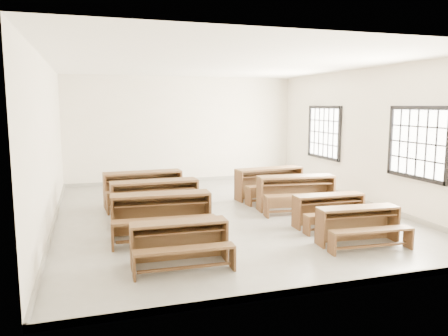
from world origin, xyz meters
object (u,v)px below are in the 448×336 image
object	(u,v)px
desk_set_4	(359,223)
desk_set_6	(297,190)
desk_set_7	(270,181)
desk_set_0	(180,240)
desk_set_5	(329,208)
desk_set_2	(155,197)
desk_set_3	(144,186)
desk_set_1	(162,212)

from	to	relation	value
desk_set_4	desk_set_6	world-z (taller)	desk_set_6
desk_set_4	desk_set_7	xyz separation A→B (m)	(0.01, 3.80, 0.09)
desk_set_6	desk_set_7	bearing A→B (deg)	100.52
desk_set_0	desk_set_6	size ratio (longest dim) A/B	0.80
desk_set_5	desk_set_6	bearing A→B (deg)	90.58
desk_set_2	desk_set_6	xyz separation A→B (m)	(3.14, -0.15, -0.02)
desk_set_3	desk_set_7	world-z (taller)	desk_set_3
desk_set_0	desk_set_4	world-z (taller)	desk_set_0
desk_set_7	desk_set_0	bearing A→B (deg)	-135.11
desk_set_0	desk_set_5	world-z (taller)	desk_set_0
desk_set_5	desk_set_0	bearing A→B (deg)	-159.54
desk_set_3	desk_set_5	xyz separation A→B (m)	(3.22, -2.85, -0.10)
desk_set_1	desk_set_7	size ratio (longest dim) A/B	0.99
desk_set_0	desk_set_3	world-z (taller)	desk_set_3
desk_set_0	desk_set_6	world-z (taller)	desk_set_6
desk_set_4	desk_set_6	bearing A→B (deg)	91.89
desk_set_2	desk_set_0	bearing A→B (deg)	-92.24
desk_set_1	desk_set_4	size ratio (longest dim) A/B	1.23
desk_set_0	desk_set_1	world-z (taller)	desk_set_1
desk_set_5	desk_set_6	distance (m)	1.41
desk_set_3	desk_set_6	size ratio (longest dim) A/B	1.02
desk_set_2	desk_set_6	world-z (taller)	desk_set_2
desk_set_1	desk_set_6	xyz separation A→B (m)	(3.22, 1.13, -0.01)
desk_set_3	desk_set_4	distance (m)	5.04
desk_set_2	desk_set_4	world-z (taller)	desk_set_2
desk_set_1	desk_set_3	size ratio (longest dim) A/B	0.98
desk_set_5	desk_set_6	xyz separation A→B (m)	(0.00, 1.41, 0.09)
desk_set_7	desk_set_6	bearing A→B (deg)	-92.13
desk_set_2	desk_set_4	bearing A→B (deg)	-42.51
desk_set_2	desk_set_5	world-z (taller)	desk_set_2
desk_set_5	desk_set_7	xyz separation A→B (m)	(-0.09, 2.69, 0.09)
desk_set_0	desk_set_6	xyz separation A→B (m)	(3.19, 2.55, 0.08)
desk_set_6	desk_set_7	size ratio (longest dim) A/B	1.00
desk_set_1	desk_set_6	bearing A→B (deg)	22.52
desk_set_0	desk_set_7	bearing A→B (deg)	52.87
desk_set_1	desk_set_6	world-z (taller)	desk_set_1
desk_set_6	desk_set_7	world-z (taller)	desk_set_7
desk_set_5	desk_set_7	size ratio (longest dim) A/B	0.77
desk_set_1	desk_set_5	xyz separation A→B (m)	(3.22, -0.28, -0.09)
desk_set_4	desk_set_6	xyz separation A→B (m)	(0.10, 2.51, 0.08)
desk_set_1	desk_set_2	world-z (taller)	desk_set_2
desk_set_6	desk_set_3	bearing A→B (deg)	162.32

